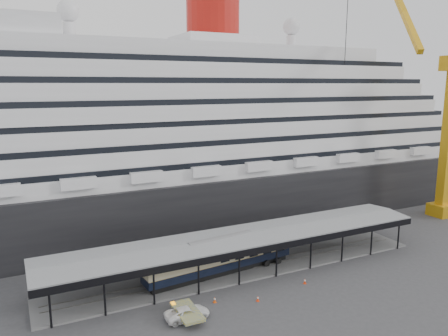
{
  "coord_description": "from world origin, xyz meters",
  "views": [
    {
      "loc": [
        -28.49,
        -46.01,
        25.92
      ],
      "look_at": [
        -1.59,
        8.0,
        14.33
      ],
      "focal_mm": 35.0,
      "sensor_mm": 36.0,
      "label": 1
    }
  ],
  "objects": [
    {
      "name": "traffic_cone_mid",
      "position": [
        -2.96,
        -3.97,
        0.36
      ],
      "size": [
        0.43,
        0.43,
        0.73
      ],
      "rotation": [
        0.0,
        0.0,
        0.17
      ],
      "color": "#EF370D",
      "rests_on": "ground"
    },
    {
      "name": "cruise_ship",
      "position": [
        0.05,
        32.0,
        18.35
      ],
      "size": [
        130.0,
        30.0,
        43.9
      ],
      "color": "black",
      "rests_on": "ground"
    },
    {
      "name": "traffic_cone_right",
      "position": [
        5.06,
        -2.65,
        0.37
      ],
      "size": [
        0.51,
        0.51,
        0.75
      ],
      "rotation": [
        0.0,
        0.0,
        0.4
      ],
      "color": "red",
      "rests_on": "ground"
    },
    {
      "name": "ground",
      "position": [
        0.0,
        0.0,
        0.0
      ],
      "size": [
        200.0,
        200.0,
        0.0
      ],
      "primitive_type": "plane",
      "color": "#3A3A3C",
      "rests_on": "ground"
    },
    {
      "name": "pullman_carriage",
      "position": [
        -3.62,
        5.0,
        2.66
      ],
      "size": [
        22.49,
        5.0,
        21.91
      ],
      "rotation": [
        0.0,
        0.0,
        0.1
      ],
      "color": "black",
      "rests_on": "ground"
    },
    {
      "name": "traffic_cone_left",
      "position": [
        -7.78,
        -1.9,
        0.37
      ],
      "size": [
        0.44,
        0.44,
        0.74
      ],
      "rotation": [
        0.0,
        0.0,
        0.17
      ],
      "color": "#E64F0C",
      "rests_on": "ground"
    },
    {
      "name": "port_truck",
      "position": [
        -12.14,
        -3.94,
        0.71
      ],
      "size": [
        5.12,
        2.42,
        1.41
      ],
      "primitive_type": "imported",
      "rotation": [
        0.0,
        0.0,
        1.56
      ],
      "color": "white",
      "rests_on": "ground"
    },
    {
      "name": "crane_yellow",
      "position": [
        47.06,
        10.54,
        19.96
      ],
      "size": [
        23.83,
        18.78,
        47.6
      ],
      "color": "#C78D12",
      "rests_on": "ground"
    },
    {
      "name": "platform_canopy",
      "position": [
        0.0,
        5.0,
        2.36
      ],
      "size": [
        56.0,
        9.18,
        5.3
      ],
      "color": "slate",
      "rests_on": "ground"
    }
  ]
}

